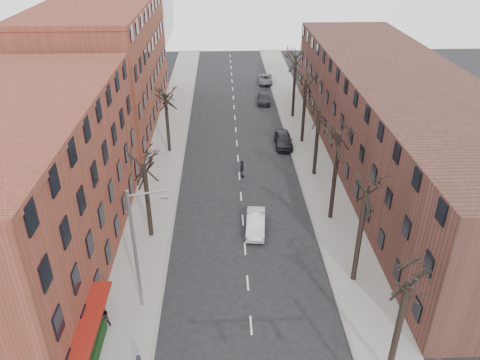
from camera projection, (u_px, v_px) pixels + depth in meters
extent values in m
cube|color=gray|center=(167.00, 147.00, 53.22)|extent=(4.00, 90.00, 0.15)
cube|color=gray|center=(307.00, 145.00, 53.76)|extent=(4.00, 90.00, 0.15)
cube|color=brown|center=(17.00, 194.00, 32.61)|extent=(12.00, 26.00, 12.00)
cube|color=brown|center=(105.00, 66.00, 57.44)|extent=(12.00, 28.00, 14.00)
cube|color=#4E2A24|center=(397.00, 120.00, 47.26)|extent=(12.00, 50.00, 10.00)
cube|color=maroon|center=(96.00, 355.00, 27.89)|extent=(1.20, 7.00, 0.15)
cylinder|color=slate|center=(135.00, 253.00, 29.27)|extent=(0.20, 0.20, 9.00)
cylinder|color=slate|center=(146.00, 193.00, 27.21)|extent=(2.39, 0.12, 0.46)
cube|color=slate|center=(164.00, 197.00, 27.39)|extent=(0.50, 0.22, 0.14)
imported|color=silver|center=(256.00, 223.00, 38.79)|extent=(1.89, 4.44, 1.42)
imported|color=black|center=(283.00, 139.00, 53.35)|extent=(2.00, 4.76, 1.61)
imported|color=#202129|center=(264.00, 98.00, 66.18)|extent=(2.09, 4.53, 1.28)
imported|color=#575A5E|center=(266.00, 79.00, 74.03)|extent=(2.46, 4.78, 1.29)
imported|color=black|center=(103.00, 317.00, 29.24)|extent=(1.00, 0.99, 1.63)
imported|color=black|center=(242.00, 169.00, 46.75)|extent=(0.66, 1.17, 1.88)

